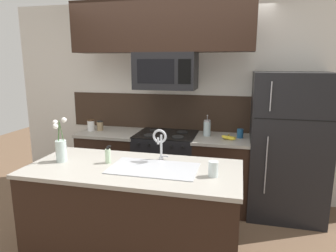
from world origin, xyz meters
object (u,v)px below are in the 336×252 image
at_px(refrigerator, 287,146).
at_px(banana_bunch, 229,138).
at_px(flower_vase, 61,149).
at_px(microwave, 166,71).
at_px(stove_range, 166,168).
at_px(sink_faucet, 160,140).
at_px(french_press, 207,128).
at_px(drinking_glass, 213,169).
at_px(dish_soap_bottle, 108,156).
at_px(coffee_tin, 240,133).
at_px(storage_jar_medium, 100,126).
at_px(storage_jar_tall, 91,125).

height_order(refrigerator, banana_bunch, refrigerator).
xyz_separation_m(refrigerator, flower_vase, (-2.15, -1.29, 0.17)).
distance_m(microwave, refrigerator, 1.70).
height_order(stove_range, sink_faucet, sink_faucet).
relative_size(french_press, drinking_glass, 2.10).
height_order(banana_bunch, sink_faucet, sink_faucet).
bearing_deg(french_press, stove_range, -173.29).
relative_size(microwave, sink_faucet, 2.43).
distance_m(banana_bunch, dish_soap_bottle, 1.54).
bearing_deg(french_press, dish_soap_bottle, -121.03).
xyz_separation_m(coffee_tin, flower_vase, (-1.60, -1.32, 0.06)).
distance_m(sink_faucet, dish_soap_bottle, 0.49).
bearing_deg(stove_range, refrigerator, 0.78).
relative_size(microwave, drinking_glass, 5.87).
height_order(coffee_tin, dish_soap_bottle, dish_soap_bottle).
xyz_separation_m(drinking_glass, flower_vase, (-1.40, 0.04, 0.06)).
bearing_deg(stove_range, storage_jar_medium, 178.56).
distance_m(storage_jar_tall, banana_bunch, 1.83).
xyz_separation_m(french_press, dish_soap_bottle, (-0.76, -1.26, -0.03)).
bearing_deg(banana_bunch, drinking_glass, -93.19).
height_order(stove_range, storage_jar_tall, storage_jar_tall).
distance_m(storage_jar_tall, dish_soap_bottle, 1.42).
bearing_deg(storage_jar_tall, storage_jar_medium, 22.68).
xyz_separation_m(storage_jar_medium, coffee_tin, (1.85, 0.03, -0.01)).
relative_size(sink_faucet, flower_vase, 0.74).
height_order(refrigerator, flower_vase, refrigerator).
distance_m(storage_jar_tall, coffee_tin, 1.96).
bearing_deg(storage_jar_medium, dish_soap_bottle, -60.82).
bearing_deg(coffee_tin, flower_vase, -140.61).
relative_size(refrigerator, banana_bunch, 9.06).
height_order(banana_bunch, flower_vase, flower_vase).
distance_m(storage_jar_tall, storage_jar_medium, 0.12).
xyz_separation_m(french_press, drinking_glass, (0.20, -1.37, -0.04)).
bearing_deg(storage_jar_tall, refrigerator, 0.96).
bearing_deg(drinking_glass, banana_bunch, 86.81).
relative_size(microwave, flower_vase, 1.79).
distance_m(storage_jar_medium, flower_vase, 1.31).
relative_size(storage_jar_medium, flower_vase, 0.32).
distance_m(storage_jar_medium, banana_bunch, 1.72).
bearing_deg(drinking_glass, coffee_tin, 81.61).
height_order(banana_bunch, drinking_glass, drinking_glass).
height_order(microwave, storage_jar_medium, microwave).
xyz_separation_m(storage_jar_tall, french_press, (1.55, 0.08, 0.02)).
bearing_deg(flower_vase, french_press, 47.92).
bearing_deg(stove_range, banana_bunch, -4.48).
relative_size(microwave, dish_soap_bottle, 4.51).
distance_m(sink_faucet, flower_vase, 0.92).
height_order(microwave, drinking_glass, microwave).
bearing_deg(flower_vase, storage_jar_medium, 100.86).
xyz_separation_m(microwave, dish_soap_bottle, (-0.25, -1.18, -0.73)).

